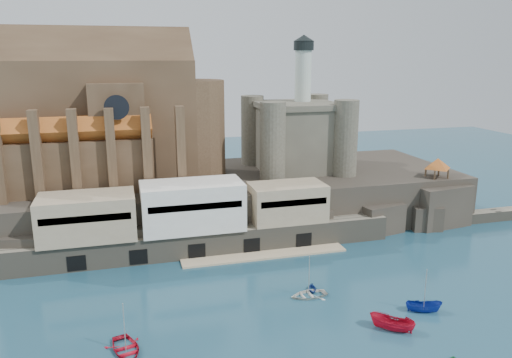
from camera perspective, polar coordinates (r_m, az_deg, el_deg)
The scene contains 12 objects.
ground at distance 74.57m, azimuth 3.51°, elevation -14.05°, with size 300.00×300.00×0.00m, color #193F52.
promontory at distance 108.05m, azimuth -3.29°, elevation -2.20°, with size 100.00×36.00×10.00m.
quay at distance 90.74m, azimuth -7.32°, elevation -4.73°, with size 70.00×12.00×13.05m.
church at distance 104.83m, azimuth -16.70°, elevation 6.34°, with size 47.00×25.93×30.51m.
castle_keep at distance 111.19m, azimuth 4.68°, elevation 5.30°, with size 21.20×21.20×29.30m.
rock_outcrop at distance 112.97m, azimuth 19.72°, elevation -2.78°, with size 14.50×10.50×8.70m.
pavilion at distance 111.02m, azimuth 20.04°, elevation 1.55°, with size 6.40×6.40×5.40m.
boat_0 at distance 66.10m, azimuth -14.63°, elevation -18.50°, with size 4.54×1.32×6.35m, color #A80B1D.
boat_2 at distance 76.24m, azimuth 18.58°, elevation -14.14°, with size 1.89×1.94×5.02m, color navy.
boat_5 at distance 70.57m, azimuth 15.23°, elevation -16.30°, with size 2.22×2.28×5.89m, color red.
boat_6 at distance 76.88m, azimuth 6.02°, elevation -13.19°, with size 4.04×1.17×5.66m, color silver.
boat_7 at distance 78.61m, azimuth 6.42°, elevation -12.55°, with size 2.51×1.53×2.91m, color navy.
Camera 1 is at (-21.71, -62.15, 35.01)m, focal length 35.00 mm.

